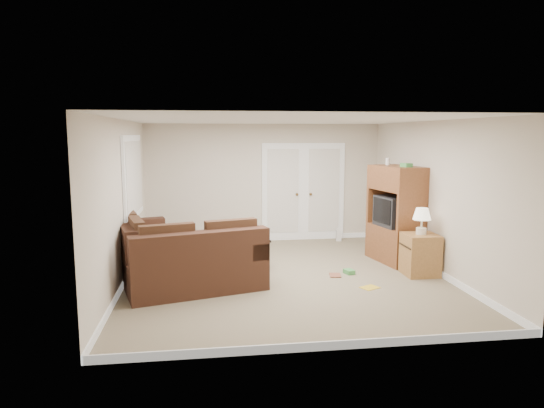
{
  "coord_description": "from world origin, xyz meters",
  "views": [
    {
      "loc": [
        -1.24,
        -7.49,
        2.27
      ],
      "look_at": [
        -0.12,
        0.61,
        1.1
      ],
      "focal_mm": 32.0,
      "sensor_mm": 36.0,
      "label": 1
    }
  ],
  "objects": [
    {
      "name": "floor",
      "position": [
        0.0,
        0.0,
        0.0
      ],
      "size": [
        5.5,
        5.5,
        0.0
      ],
      "primitive_type": "plane",
      "color": "gray",
      "rests_on": "ground"
    },
    {
      "name": "sectional_sofa",
      "position": [
        -1.88,
        0.15,
        0.37
      ],
      "size": [
        2.73,
        3.17,
        0.93
      ],
      "rotation": [
        0.0,
        0.0,
        0.27
      ],
      "color": "#402418",
      "rests_on": "floor"
    },
    {
      "name": "coffee_table",
      "position": [
        -0.61,
        0.85,
        0.23
      ],
      "size": [
        0.8,
        1.14,
        0.71
      ],
      "rotation": [
        0.0,
        0.0,
        0.3
      ],
      "color": "black",
      "rests_on": "floor"
    },
    {
      "name": "baseboards",
      "position": [
        0.0,
        0.0,
        0.05
      ],
      "size": [
        5.0,
        5.5,
        0.1
      ],
      "primitive_type": null,
      "color": "silver",
      "rests_on": "floor"
    },
    {
      "name": "floor_greenbox",
      "position": [
        1.07,
        -0.0,
        0.04
      ],
      "size": [
        0.18,
        0.21,
        0.07
      ],
      "primitive_type": "cube",
      "rotation": [
        0.0,
        0.0,
        0.29
      ],
      "color": "#449547",
      "rests_on": "floor"
    },
    {
      "name": "french_doors",
      "position": [
        0.85,
        2.71,
        1.04
      ],
      "size": [
        1.8,
        0.05,
        2.13
      ],
      "color": "silver",
      "rests_on": "floor"
    },
    {
      "name": "side_cabinet",
      "position": [
        2.2,
        -0.21,
        0.4
      ],
      "size": [
        0.53,
        0.53,
        1.1
      ],
      "rotation": [
        0.0,
        0.0,
        -0.01
      ],
      "color": "#A3713B",
      "rests_on": "floor"
    },
    {
      "name": "window_left",
      "position": [
        -2.46,
        1.0,
        1.55
      ],
      "size": [
        0.05,
        1.92,
        1.42
      ],
      "color": "silver",
      "rests_on": "wall_left"
    },
    {
      "name": "wall_front",
      "position": [
        0.0,
        -2.75,
        1.25
      ],
      "size": [
        5.0,
        0.02,
        2.5
      ],
      "primitive_type": "cube",
      "color": "beige",
      "rests_on": "floor"
    },
    {
      "name": "ceiling",
      "position": [
        0.0,
        0.0,
        2.5
      ],
      "size": [
        5.0,
        5.5,
        0.02
      ],
      "primitive_type": "cube",
      "color": "silver",
      "rests_on": "wall_back"
    },
    {
      "name": "wall_right",
      "position": [
        2.5,
        0.0,
        1.25
      ],
      "size": [
        0.02,
        5.5,
        2.5
      ],
      "primitive_type": "cube",
      "color": "beige",
      "rests_on": "floor"
    },
    {
      "name": "floor_book",
      "position": [
        0.73,
        -0.07,
        0.01
      ],
      "size": [
        0.22,
        0.27,
        0.02
      ],
      "primitive_type": "imported",
      "rotation": [
        0.0,
        0.0,
        -0.16
      ],
      "color": "brown",
      "rests_on": "floor"
    },
    {
      "name": "floor_magazine",
      "position": [
        1.17,
        -0.75,
        0.0
      ],
      "size": [
        0.33,
        0.3,
        0.01
      ],
      "primitive_type": "cube",
      "rotation": [
        0.0,
        0.0,
        0.45
      ],
      "color": "gold",
      "rests_on": "floor"
    },
    {
      "name": "wall_left",
      "position": [
        -2.5,
        0.0,
        1.25
      ],
      "size": [
        0.02,
        5.5,
        2.5
      ],
      "primitive_type": "cube",
      "color": "beige",
      "rests_on": "floor"
    },
    {
      "name": "tv_armoire",
      "position": [
        2.12,
        0.67,
        0.87
      ],
      "size": [
        0.78,
        1.17,
        1.85
      ],
      "rotation": [
        0.0,
        0.0,
        0.18
      ],
      "color": "brown",
      "rests_on": "floor"
    },
    {
      "name": "space_heater",
      "position": [
        1.58,
        2.45,
        0.14
      ],
      "size": [
        0.13,
        0.12,
        0.28
      ],
      "primitive_type": "cube",
      "rotation": [
        0.0,
        0.0,
        -0.23
      ],
      "color": "silver",
      "rests_on": "floor"
    },
    {
      "name": "wall_back",
      "position": [
        0.0,
        2.75,
        1.25
      ],
      "size": [
        5.0,
        0.02,
        2.5
      ],
      "primitive_type": "cube",
      "color": "beige",
      "rests_on": "floor"
    }
  ]
}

